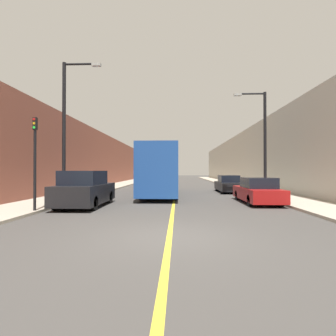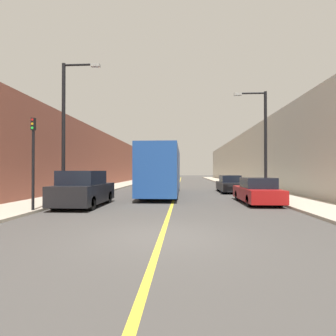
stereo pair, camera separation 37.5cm
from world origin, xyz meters
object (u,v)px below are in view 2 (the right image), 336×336
(car_right_near, at_px, (257,192))
(street_lamp_left, at_px, (66,124))
(car_right_mid, at_px, (230,185))
(traffic_light, at_px, (33,160))
(street_lamp_right, at_px, (263,137))
(bus, at_px, (163,170))
(parked_suv_left, at_px, (84,190))

(car_right_near, xyz_separation_m, street_lamp_left, (-10.83, -0.89, 3.86))
(car_right_mid, bearing_deg, street_lamp_left, -141.36)
(car_right_near, xyz_separation_m, traffic_light, (-10.90, -4.04, 1.69))
(street_lamp_right, distance_m, traffic_light, 13.88)
(car_right_mid, bearing_deg, bus, -156.17)
(parked_suv_left, relative_size, car_right_near, 0.95)
(car_right_near, relative_size, traffic_light, 1.15)
(bus, xyz_separation_m, car_right_near, (5.84, -5.10, -1.23))
(traffic_light, bearing_deg, car_right_mid, 47.46)
(parked_suv_left, bearing_deg, bus, 62.55)
(street_lamp_left, xyz_separation_m, street_lamp_right, (11.97, 3.54, -0.38))
(bus, distance_m, street_lamp_left, 8.23)
(parked_suv_left, height_order, street_lamp_left, street_lamp_left)
(parked_suv_left, relative_size, traffic_light, 1.10)
(parked_suv_left, distance_m, street_lamp_left, 4.03)
(parked_suv_left, xyz_separation_m, car_right_mid, (9.22, 9.43, -0.19))
(street_lamp_right, relative_size, traffic_light, 1.73)
(parked_suv_left, relative_size, street_lamp_left, 0.58)
(bus, relative_size, car_right_mid, 2.51)
(street_lamp_left, relative_size, traffic_light, 1.91)
(parked_suv_left, height_order, traffic_light, traffic_light)
(street_lamp_right, bearing_deg, traffic_light, -150.93)
(car_right_mid, xyz_separation_m, traffic_light, (-10.67, -11.62, 1.69))
(car_right_mid, relative_size, street_lamp_left, 0.59)
(bus, distance_m, parked_suv_left, 7.90)
(parked_suv_left, bearing_deg, traffic_light, -123.38)
(traffic_light, bearing_deg, car_right_near, 20.35)
(car_right_mid, bearing_deg, traffic_light, -132.54)
(car_right_mid, height_order, traffic_light, traffic_light)
(traffic_light, bearing_deg, bus, 61.06)
(bus, relative_size, car_right_near, 2.43)
(car_right_mid, height_order, street_lamp_left, street_lamp_left)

